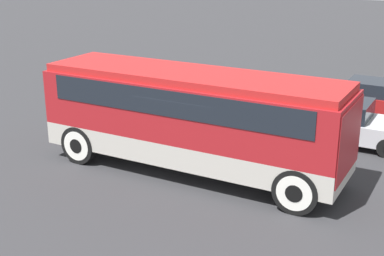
{
  "coord_description": "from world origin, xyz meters",
  "views": [
    {
      "loc": [
        7.16,
        -13.03,
        6.39
      ],
      "look_at": [
        0.0,
        0.0,
        1.37
      ],
      "focal_mm": 50.0,
      "sensor_mm": 36.0,
      "label": 1
    }
  ],
  "objects_px": {
    "tour_bus": "(195,113)",
    "parked_car_near": "(339,121)",
    "parked_car_mid": "(382,98)",
    "parked_car_far": "(179,84)"
  },
  "relations": [
    {
      "from": "parked_car_far",
      "to": "parked_car_near",
      "type": "bearing_deg",
      "value": -15.0
    },
    {
      "from": "tour_bus",
      "to": "parked_car_far",
      "type": "bearing_deg",
      "value": 123.46
    },
    {
      "from": "parked_car_near",
      "to": "parked_car_far",
      "type": "distance_m",
      "value": 7.88
    },
    {
      "from": "parked_car_mid",
      "to": "parked_car_far",
      "type": "height_order",
      "value": "parked_car_mid"
    },
    {
      "from": "parked_car_mid",
      "to": "parked_car_far",
      "type": "xyz_separation_m",
      "value": [
        -8.36,
        -1.81,
        -0.03
      ]
    },
    {
      "from": "tour_bus",
      "to": "parked_car_near",
      "type": "relative_size",
      "value": 2.09
    },
    {
      "from": "tour_bus",
      "to": "parked_car_mid",
      "type": "xyz_separation_m",
      "value": [
        3.81,
        8.68,
        -1.16
      ]
    },
    {
      "from": "parked_car_mid",
      "to": "tour_bus",
      "type": "bearing_deg",
      "value": -113.72
    },
    {
      "from": "tour_bus",
      "to": "parked_car_far",
      "type": "distance_m",
      "value": 8.33
    },
    {
      "from": "tour_bus",
      "to": "parked_car_mid",
      "type": "height_order",
      "value": "tour_bus"
    }
  ]
}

